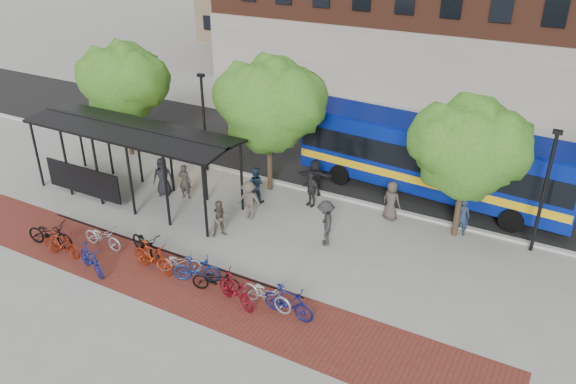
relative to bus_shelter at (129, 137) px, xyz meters
The scene contains 34 objects.
ground 8.68m from the bus_shelter, ahead, with size 160.00×160.00×0.00m, color #9E9E99.
asphalt_street 12.12m from the bus_shelter, 46.19° to the left, with size 160.00×8.00×0.01m, color black.
curb 9.74m from the bus_shelter, 28.84° to the left, with size 160.00×0.25×0.12m, color #B7B7B2.
brick_strip 8.19m from the bus_shelter, 36.40° to the right, with size 24.00×3.00×0.01m, color maroon.
bike_rack_rail 6.74m from the bus_shelter, 36.84° to the right, with size 12.00×0.05×0.95m, color black.
bus_shelter is the anchor object (origin of this frame).
tree_a 5.52m from the bus_shelter, 134.60° to the left, with size 4.90×4.00×6.18m.
tree_b 6.64m from the bus_shelter, 36.21° to the left, with size 5.15×4.20×6.47m.
tree_c 14.77m from the bus_shelter, 15.06° to the left, with size 4.66×3.80×5.92m.
lamp_post_left 4.24m from the bus_shelter, 74.47° to the left, with size 0.35×0.20×5.12m.
lamp_post_right 17.61m from the bus_shelter, 13.39° to the left, with size 0.35×0.20×5.12m.
bus 14.01m from the bus_shelter, 29.82° to the left, with size 13.05×3.88×3.47m.
bike_0 5.57m from the bus_shelter, 89.90° to the right, with size 0.74×2.13×1.12m, color black.
bike_1 5.94m from the bus_shelter, 79.12° to the right, with size 0.50×1.79×1.07m, color maroon.
bike_2 5.16m from the bus_shelter, 64.33° to the right, with size 0.65×1.88×0.99m, color #AFB0B2.
bike_3 6.69m from the bus_shelter, 62.67° to the right, with size 0.54×1.90×1.14m, color navy.
bike_4 5.95m from the bus_shelter, 43.44° to the right, with size 0.72×2.07×1.09m, color black.
bike_5 6.91m from the bus_shelter, 42.03° to the right, with size 0.57×2.02×1.21m, color #A02A0E.
bike_6 7.42m from the bus_shelter, 34.55° to the right, with size 0.60×1.73×0.91m, color #B2B3B5.
bike_7 8.23m from the bus_shelter, 31.48° to the right, with size 0.50×1.79×1.07m, color navy.
bike_8 9.09m from the bus_shelter, 29.00° to the right, with size 0.62×1.79×0.94m, color black.
bike_9 10.09m from the bus_shelter, 27.52° to the right, with size 0.53×1.88×1.13m, color maroon.
bike_10 10.80m from the bus_shelter, 23.11° to the right, with size 0.71×2.04×1.07m, color #ADADB0.
bike_11 11.63m from the bus_shelter, 21.72° to the right, with size 0.55×1.93×1.16m, color navy.
pedestrian_0 2.43m from the bus_shelter, 37.99° to the left, with size 0.92×0.60×1.88m, color black.
pedestrian_1 3.19m from the bus_shelter, 25.89° to the left, with size 0.62×0.41×1.70m, color #39312D.
pedestrian_2 6.10m from the bus_shelter, 23.77° to the left, with size 0.84×0.65×1.72m, color #1E3147.
pedestrian_3 6.26m from the bus_shelter, ahead, with size 1.16×0.67×1.80m, color brown.
pedestrian_4 8.59m from the bus_shelter, 22.71° to the left, with size 0.97×0.40×1.65m, color #272727.
pedestrian_5 8.74m from the bus_shelter, 30.29° to the left, with size 1.67×0.53×1.80m, color black.
pedestrian_6 12.10m from the bus_shelter, 18.48° to the left, with size 0.88×0.57×1.79m, color #453B37.
pedestrian_7 15.01m from the bus_shelter, 15.43° to the left, with size 0.62×0.40×1.69m, color #202F4B.
pedestrian_8 6.10m from the bus_shelter, 10.34° to the right, with size 0.79×0.61×1.62m, color brown.
pedestrian_9 9.90m from the bus_shelter, ahead, with size 1.26×0.72×1.95m, color #282828.
Camera 1 is at (9.67, -17.81, 12.29)m, focal length 35.00 mm.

